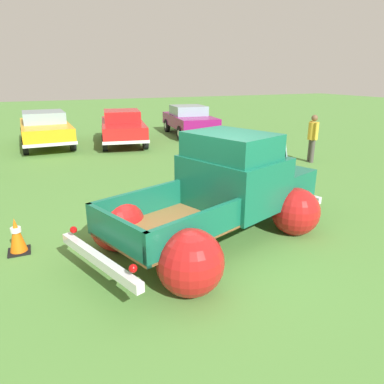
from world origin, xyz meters
TOP-DOWN VIEW (x-y plane):
  - ground_plane at (0.00, 0.00)m, footprint 80.00×80.00m
  - vintage_pickup_truck at (0.36, 0.13)m, footprint 5.00×3.87m
  - show_car_0 at (-2.25, 10.94)m, footprint 2.01×4.71m
  - show_car_1 at (0.85, 10.09)m, footprint 2.55×4.69m
  - show_car_2 at (4.46, 11.11)m, footprint 2.33×4.38m
  - spectator_1 at (5.99, 4.05)m, footprint 0.43×0.53m
  - lane_cone_0 at (-3.19, 0.91)m, footprint 0.36×0.36m

SIDE VIEW (x-z plane):
  - ground_plane at x=0.00m, z-range 0.00..0.00m
  - lane_cone_0 at x=-3.19m, z-range 0.00..0.63m
  - vintage_pickup_truck at x=0.36m, z-range -0.22..1.74m
  - show_car_2 at x=4.46m, z-range 0.07..1.50m
  - show_car_1 at x=0.85m, z-range 0.07..1.50m
  - show_car_0 at x=-2.25m, z-range 0.07..1.50m
  - spectator_1 at x=5.99m, z-range 0.11..1.73m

